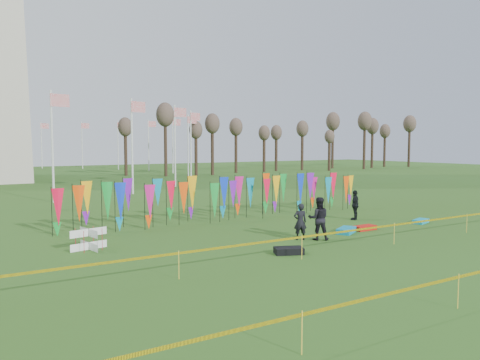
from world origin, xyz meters
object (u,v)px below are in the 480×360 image
kite_bag_black (289,251)px  kite_bag_teal (421,221)px  person_right (355,205)px  kite_bag_red (365,228)px  box_kite (89,239)px  person_left (300,222)px  person_mid (319,219)px  kite_bag_turquoise (346,230)px

kite_bag_black → kite_bag_teal: 10.41m
person_right → kite_bag_red: size_ratio=1.40×
box_kite → kite_bag_black: size_ratio=0.80×
box_kite → kite_bag_teal: size_ratio=0.79×
person_left → person_right: (6.02, 2.70, 0.02)m
box_kite → person_mid: bearing=-19.4°
kite_bag_red → kite_bag_teal: bearing=-1.7°
kite_bag_red → kite_bag_teal: 4.04m
person_left → kite_bag_teal: size_ratio=1.47×
kite_bag_black → kite_bag_teal: bearing=10.7°
person_mid → kite_bag_turquoise: size_ratio=1.51×
person_left → box_kite: bearing=2.6°
kite_bag_black → person_left: bearing=42.4°
person_mid → kite_bag_black: (-2.71, -1.43, -0.82)m
box_kite → kite_bag_red: size_ratio=0.73×
box_kite → person_right: (14.41, -0.08, 0.39)m
person_left → kite_bag_turquoise: person_left is taller
person_mid → kite_bag_red: 3.63m
box_kite → person_mid: person_mid is taller
person_mid → kite_bag_red: person_mid is taller
kite_bag_turquoise → person_mid: bearing=-166.5°
person_right → kite_bag_turquoise: person_right is taller
person_mid → kite_bag_black: size_ratio=1.75×
person_mid → kite_bag_teal: (7.52, 0.51, -0.84)m
person_left → kite_bag_black: 2.82m
person_right → kite_bag_red: (-1.85, -2.49, -0.72)m
kite_bag_red → box_kite: bearing=168.4°
person_left → person_mid: 0.82m
kite_bag_red → kite_bag_teal: kite_bag_red is taller
box_kite → kite_bag_red: box_kite is taller
person_left → kite_bag_turquoise: size_ratio=1.29×
box_kite → kite_bag_red: bearing=-11.6°
box_kite → kite_bag_turquoise: bearing=-13.4°
person_right → kite_bag_black: (-8.04, -4.55, -0.70)m
kite_bag_turquoise → kite_bag_black: size_ratio=1.16×
person_left → kite_bag_black: bearing=63.4°
kite_bag_black → box_kite: bearing=144.0°
person_mid → kite_bag_turquoise: person_mid is taller
kite_bag_turquoise → kite_bag_black: bearing=-158.2°
person_mid → kite_bag_turquoise: (2.16, 0.52, -0.82)m
kite_bag_turquoise → kite_bag_black: 5.24m
box_kite → person_right: bearing=-0.3°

